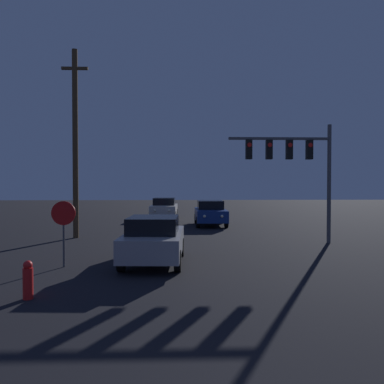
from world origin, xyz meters
TOP-DOWN VIEW (x-y plane):
  - car_near at (-1.40, 10.78)m, footprint 2.14×4.24m
  - car_mid at (1.55, 22.40)m, footprint 2.00×4.17m
  - car_far at (-1.69, 27.23)m, footprint 2.11×4.23m
  - traffic_signal_mast at (4.92, 15.02)m, footprint 4.81×0.30m
  - stop_sign at (-4.36, 10.30)m, footprint 0.80×0.07m
  - utility_pole at (-5.80, 17.05)m, footprint 1.33×0.28m
  - fire_hydrant at (-4.17, 6.87)m, footprint 0.24×0.24m

SIDE VIEW (x-z plane):
  - fire_hydrant at x=-4.17m, z-range -0.01..0.92m
  - car_near at x=-1.40m, z-range 0.02..1.66m
  - car_mid at x=1.55m, z-range 0.02..1.66m
  - car_far at x=-1.69m, z-range 0.02..1.66m
  - stop_sign at x=-4.36m, z-range 0.45..2.65m
  - traffic_signal_mast at x=4.92m, z-range 1.12..6.65m
  - utility_pole at x=-5.80m, z-range 0.13..9.70m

